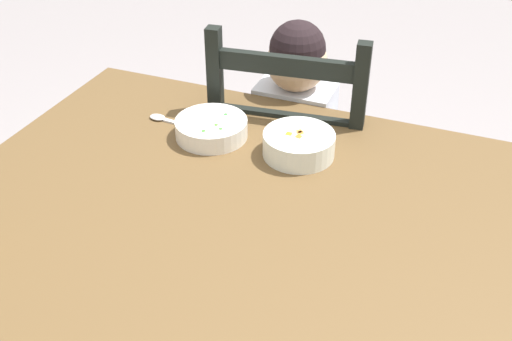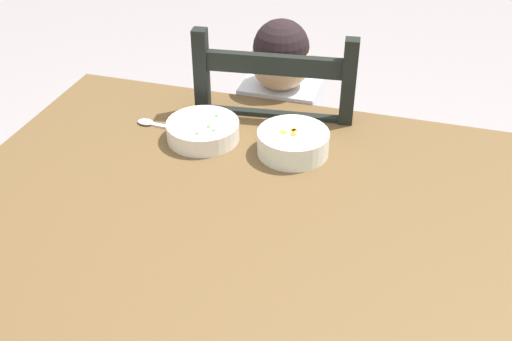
% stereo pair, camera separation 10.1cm
% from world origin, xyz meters
% --- Properties ---
extents(dining_table, '(1.45, 0.98, 0.76)m').
position_xyz_m(dining_table, '(0.00, 0.00, 0.67)').
color(dining_table, brown).
rests_on(dining_table, ground).
extents(dining_chair, '(0.47, 0.47, 0.99)m').
position_xyz_m(dining_chair, '(-0.14, 0.54, 0.47)').
color(dining_chair, black).
rests_on(dining_chair, ground).
extents(child_figure, '(0.32, 0.31, 0.97)m').
position_xyz_m(child_figure, '(-0.14, 0.53, 0.64)').
color(child_figure, silver).
rests_on(child_figure, ground).
extents(bowl_of_peas, '(0.18, 0.18, 0.05)m').
position_xyz_m(bowl_of_peas, '(-0.26, 0.24, 0.79)').
color(bowl_of_peas, white).
rests_on(bowl_of_peas, dining_table).
extents(bowl_of_carrots, '(0.17, 0.17, 0.06)m').
position_xyz_m(bowl_of_carrots, '(-0.03, 0.24, 0.79)').
color(bowl_of_carrots, white).
rests_on(bowl_of_carrots, dining_table).
extents(spoon, '(0.14, 0.03, 0.01)m').
position_xyz_m(spoon, '(-0.41, 0.27, 0.77)').
color(spoon, silver).
rests_on(spoon, dining_table).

